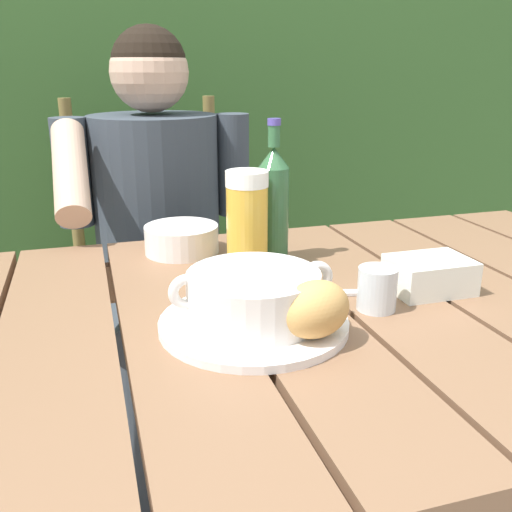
{
  "coord_description": "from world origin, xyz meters",
  "views": [
    {
      "loc": [
        -0.27,
        -0.74,
        1.09
      ],
      "look_at": [
        -0.03,
        0.05,
        0.82
      ],
      "focal_mm": 39.58,
      "sensor_mm": 36.0,
      "label": 1
    }
  ],
  "objects": [
    {
      "name": "dining_table",
      "position": [
        -0.0,
        0.0,
        0.66
      ],
      "size": [
        1.5,
        0.84,
        0.75
      ],
      "color": "brown",
      "rests_on": "ground_plane"
    },
    {
      "name": "person_eating",
      "position": [
        -0.11,
        0.66,
        0.7
      ],
      "size": [
        0.48,
        0.47,
        1.19
      ],
      "color": "#353D47",
      "rests_on": "ground_plane"
    },
    {
      "name": "soup_bowl",
      "position": [
        -0.07,
        -0.05,
        0.8
      ],
      "size": [
        0.24,
        0.19,
        0.08
      ],
      "color": "white",
      "rests_on": "serving_plate"
    },
    {
      "name": "butter_tub",
      "position": [
        0.24,
        0.0,
        0.77
      ],
      "size": [
        0.13,
        0.1,
        0.05
      ],
      "color": "white",
      "rests_on": "dining_table"
    },
    {
      "name": "table_knife",
      "position": [
        0.06,
        0.04,
        0.75
      ],
      "size": [
        0.14,
        0.06,
        0.01
      ],
      "color": "silver",
      "rests_on": "dining_table"
    },
    {
      "name": "diner_bowl",
      "position": [
        -0.11,
        0.32,
        0.77
      ],
      "size": [
        0.14,
        0.14,
        0.05
      ],
      "color": "white",
      "rests_on": "dining_table"
    },
    {
      "name": "chair_near_diner",
      "position": [
        -0.11,
        0.86,
        0.5
      ],
      "size": [
        0.45,
        0.44,
        1.01
      ],
      "color": "brown",
      "rests_on": "ground_plane"
    },
    {
      "name": "water_glass_small",
      "position": [
        0.13,
        -0.04,
        0.78
      ],
      "size": [
        0.06,
        0.06,
        0.07
      ],
      "color": "silver",
      "rests_on": "dining_table"
    },
    {
      "name": "serving_plate",
      "position": [
        -0.07,
        -0.05,
        0.75
      ],
      "size": [
        0.27,
        0.27,
        0.01
      ],
      "color": "white",
      "rests_on": "dining_table"
    },
    {
      "name": "beer_bottle",
      "position": [
        0.05,
        0.23,
        0.86
      ],
      "size": [
        0.06,
        0.06,
        0.26
      ],
      "color": "#2F5C36",
      "rests_on": "dining_table"
    },
    {
      "name": "bread_roll",
      "position": [
        -0.01,
        -0.12,
        0.8
      ],
      "size": [
        0.12,
        0.11,
        0.08
      ],
      "color": "tan",
      "rests_on": "serving_plate"
    },
    {
      "name": "hedge_backdrop",
      "position": [
        -0.04,
        1.55,
        1.14
      ],
      "size": [
        4.29,
        0.82,
        2.83
      ],
      "color": "#335828",
      "rests_on": "ground_plane"
    },
    {
      "name": "beer_glass",
      "position": [
        -0.01,
        0.19,
        0.84
      ],
      "size": [
        0.07,
        0.07,
        0.18
      ],
      "color": "gold",
      "rests_on": "dining_table"
    }
  ]
}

